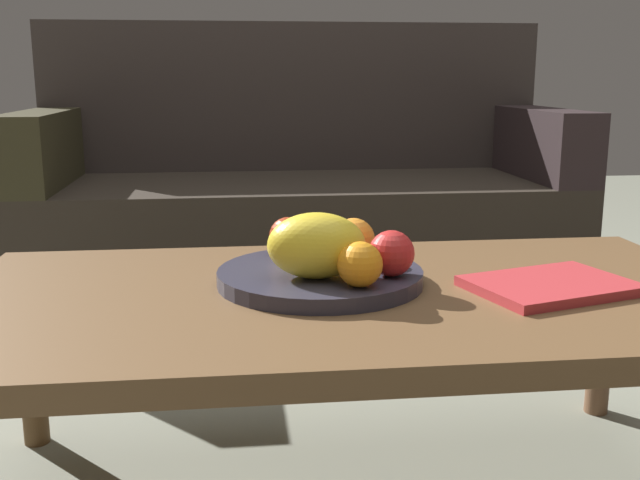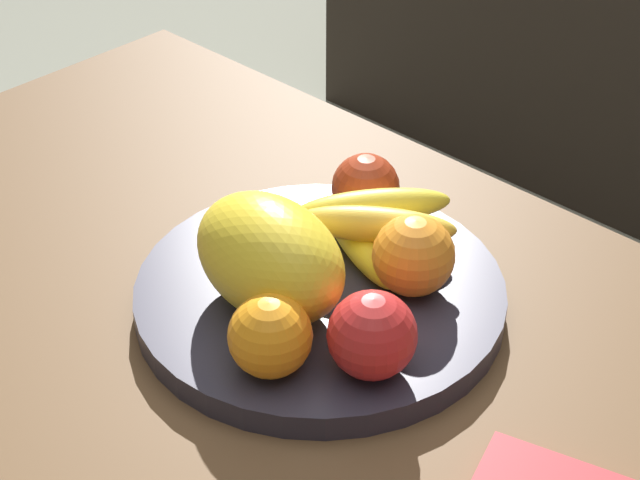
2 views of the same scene
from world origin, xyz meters
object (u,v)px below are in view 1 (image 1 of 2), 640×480
(orange_front, at_px, (353,240))
(magazine, at_px, (551,286))
(fruit_bowl, at_px, (320,277))
(orange_left, at_px, (360,264))
(melon_large_front, at_px, (316,246))
(couch, at_px, (299,205))
(banana_bunch, at_px, (317,242))
(apple_front, at_px, (391,253))
(coffee_table, at_px, (352,312))
(apple_left, at_px, (288,236))

(orange_front, distance_m, magazine, 0.33)
(fruit_bowl, height_order, orange_left, orange_left)
(fruit_bowl, height_order, melon_large_front, melon_large_front)
(orange_left, bearing_deg, melon_large_front, 136.10)
(couch, distance_m, banana_bunch, 1.18)
(apple_front, xyz_separation_m, banana_bunch, (-0.11, 0.12, -0.01))
(coffee_table, height_order, couch, couch)
(coffee_table, xyz_separation_m, fruit_bowl, (-0.05, 0.04, 0.05))
(orange_left, bearing_deg, apple_front, 43.04)
(coffee_table, xyz_separation_m, banana_bunch, (-0.05, 0.11, 0.09))
(apple_front, distance_m, apple_left, 0.23)
(magazine, bearing_deg, orange_front, 139.07)
(melon_large_front, bearing_deg, orange_front, 53.83)
(melon_large_front, relative_size, orange_front, 2.09)
(banana_bunch, xyz_separation_m, magazine, (0.36, -0.15, -0.05))
(melon_large_front, relative_size, orange_left, 2.23)
(orange_front, xyz_separation_m, magazine, (0.30, -0.13, -0.05))
(apple_front, height_order, apple_left, apple_front)
(fruit_bowl, xyz_separation_m, apple_front, (0.11, -0.05, 0.05))
(orange_left, bearing_deg, coffee_table, 90.58)
(coffee_table, height_order, melon_large_front, melon_large_front)
(orange_front, bearing_deg, melon_large_front, -126.17)
(orange_front, height_order, banana_bunch, orange_front)
(couch, relative_size, magazine, 6.80)
(apple_front, bearing_deg, apple_left, 132.85)
(couch, bearing_deg, apple_left, -96.13)
(coffee_table, height_order, orange_front, orange_front)
(apple_left, bearing_deg, couch, 83.87)
(apple_left, height_order, banana_bunch, apple_left)
(coffee_table, bearing_deg, orange_front, 79.96)
(orange_front, height_order, apple_left, orange_front)
(banana_bunch, bearing_deg, couch, 86.40)
(banana_bunch, bearing_deg, orange_front, -13.23)
(melon_large_front, distance_m, orange_left, 0.09)
(orange_left, bearing_deg, banana_bunch, 104.64)
(orange_front, bearing_deg, fruit_bowl, -140.50)
(orange_front, xyz_separation_m, banana_bunch, (-0.06, 0.01, -0.01))
(orange_left, distance_m, banana_bunch, 0.18)
(coffee_table, bearing_deg, melon_large_front, -168.83)
(orange_left, distance_m, magazine, 0.32)
(fruit_bowl, relative_size, magazine, 1.37)
(couch, relative_size, apple_front, 22.91)
(orange_left, bearing_deg, orange_front, 84.50)
(orange_left, xyz_separation_m, apple_left, (-0.09, 0.22, -0.00))
(magazine, bearing_deg, melon_large_front, 158.52)
(apple_front, bearing_deg, couch, 91.46)
(fruit_bowl, height_order, orange_front, orange_front)
(melon_large_front, bearing_deg, magazine, -4.66)
(coffee_table, distance_m, apple_front, 0.12)
(melon_large_front, distance_m, apple_front, 0.12)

